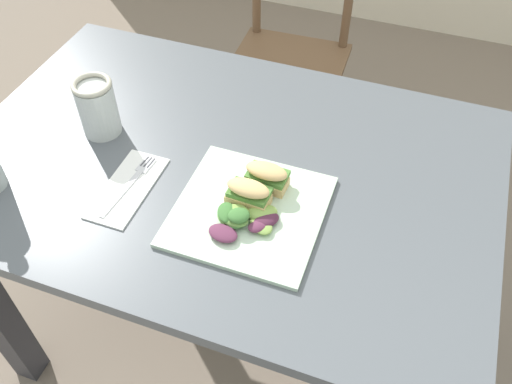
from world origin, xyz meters
TOP-DOWN VIEW (x-y plane):
  - ground_plane at (0.00, 0.00)m, footprint 8.24×8.24m
  - dining_table at (-0.06, 0.06)m, footprint 1.19×0.80m
  - chair_wooden_far at (-0.16, 0.91)m, footprint 0.42×0.42m
  - plate_lunch at (0.04, -0.05)m, footprint 0.29×0.29m
  - sandwich_half_front at (0.04, -0.04)m, footprint 0.09×0.06m
  - sandwich_half_back at (0.06, 0.02)m, footprint 0.09×0.06m
  - salad_mixed_greens at (0.05, -0.09)m, footprint 0.14×0.13m
  - napkin_folded at (-0.22, -0.08)m, footprint 0.09×0.21m
  - fork_on_napkin at (-0.22, -0.06)m, footprint 0.04×0.19m
  - mason_jar_iced_tea at (-0.36, 0.07)m, footprint 0.09×0.09m

SIDE VIEW (x-z plane):
  - ground_plane at x=0.00m, z-range 0.00..0.00m
  - chair_wooden_far at x=-0.16m, z-range 0.01..0.88m
  - dining_table at x=-0.06m, z-range 0.23..0.97m
  - napkin_folded at x=-0.22m, z-range 0.74..0.74m
  - plate_lunch at x=0.04m, z-range 0.74..0.75m
  - fork_on_napkin at x=-0.22m, z-range 0.74..0.75m
  - salad_mixed_greens at x=0.05m, z-range 0.75..0.78m
  - sandwich_half_front at x=0.04m, z-range 0.75..0.81m
  - sandwich_half_back at x=0.06m, z-range 0.75..0.81m
  - mason_jar_iced_tea at x=-0.36m, z-range 0.73..0.87m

